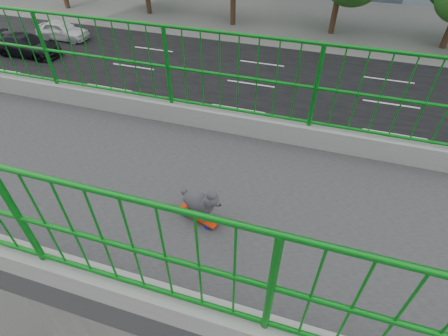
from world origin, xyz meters
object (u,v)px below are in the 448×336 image
(skateboard, at_px, (199,216))
(poodle, at_px, (200,201))
(car_3, at_px, (27,45))
(car_6, at_px, (97,116))
(car_4, at_px, (62,30))
(car_1, at_px, (8,98))

(skateboard, xyz_separation_m, poodle, (0.01, 0.03, 0.24))
(skateboard, distance_m, poodle, 0.24)
(poodle, xyz_separation_m, car_3, (-15.94, -18.95, -6.60))
(skateboard, xyz_separation_m, car_6, (-9.53, -9.22, -6.32))
(car_3, bearing_deg, car_4, -8.47)
(skateboard, height_order, car_1, skateboard)
(skateboard, bearing_deg, car_6, -118.45)
(poodle, xyz_separation_m, car_4, (-19.14, -18.47, -6.61))
(poodle, height_order, car_4, poodle)
(skateboard, height_order, car_3, skateboard)
(car_1, height_order, car_3, car_1)
(poodle, height_order, car_3, poodle)
(car_1, bearing_deg, car_4, -157.86)
(car_1, relative_size, car_4, 1.19)
(poodle, distance_m, car_4, 27.41)
(car_6, bearing_deg, car_1, -90.00)
(car_4, bearing_deg, car_3, 171.53)
(poodle, bearing_deg, car_3, -112.57)
(car_3, xyz_separation_m, car_4, (-3.20, 0.48, -0.02))
(skateboard, bearing_deg, car_3, -112.60)
(car_3, bearing_deg, car_1, -145.60)
(skateboard, distance_m, car_6, 14.69)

